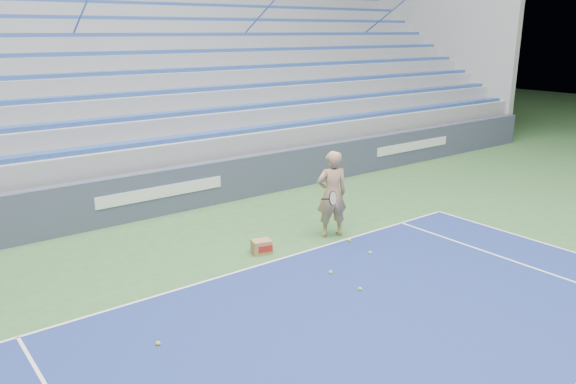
{
  "coord_description": "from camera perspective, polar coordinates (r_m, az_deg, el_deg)",
  "views": [
    {
      "loc": [
        -5.4,
        3.8,
        4.27
      ],
      "look_at": [
        1.2,
        12.38,
        1.15
      ],
      "focal_mm": 35.0,
      "sensor_mm": 36.0,
      "label": 1
    }
  ],
  "objects": [
    {
      "name": "bleachers",
      "position": [
        18.7,
        -20.84,
        9.17
      ],
      "size": [
        31.0,
        9.15,
        7.3
      ],
      "color": "#92959A",
      "rests_on": "ground"
    },
    {
      "name": "tennis_ball_2",
      "position": [
        10.35,
        4.33,
        -8.14
      ],
      "size": [
        0.07,
        0.07,
        0.07
      ],
      "primitive_type": "sphere",
      "color": "#BFE92F",
      "rests_on": "ground"
    },
    {
      "name": "tennis_ball_3",
      "position": [
        9.78,
        7.32,
        -9.75
      ],
      "size": [
        0.07,
        0.07,
        0.07
      ],
      "primitive_type": "sphere",
      "color": "#BFE92F",
      "rests_on": "ground"
    },
    {
      "name": "tennis_ball_0",
      "position": [
        8.38,
        -13.06,
        -14.76
      ],
      "size": [
        0.07,
        0.07,
        0.07
      ],
      "primitive_type": "sphere",
      "color": "#BFE92F",
      "rests_on": "ground"
    },
    {
      "name": "tennis_ball_1",
      "position": [
        11.9,
        6.27,
        -4.89
      ],
      "size": [
        0.07,
        0.07,
        0.07
      ],
      "primitive_type": "sphere",
      "color": "#BFE92F",
      "rests_on": "ground"
    },
    {
      "name": "tennis_player",
      "position": [
        11.92,
        4.47,
        -0.21
      ],
      "size": [
        1.0,
        0.94,
        1.87
      ],
      "color": "tan",
      "rests_on": "ground"
    },
    {
      "name": "tennis_ball_4",
      "position": [
        11.3,
        8.36,
        -6.12
      ],
      "size": [
        0.07,
        0.07,
        0.07
      ],
      "primitive_type": "sphere",
      "color": "#BFE92F",
      "rests_on": "ground"
    },
    {
      "name": "ball_box",
      "position": [
        11.21,
        -2.71,
        -5.58
      ],
      "size": [
        0.43,
        0.37,
        0.28
      ],
      "color": "#9B714B",
      "rests_on": "ground"
    },
    {
      "name": "sponsor_barrier",
      "position": [
        13.75,
        -12.94,
        -0.04
      ],
      "size": [
        30.0,
        0.32,
        1.1
      ],
      "color": "#3B435B",
      "rests_on": "ground"
    }
  ]
}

